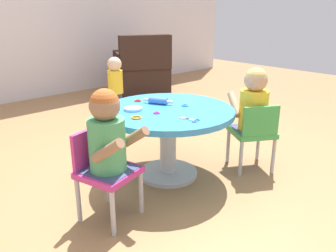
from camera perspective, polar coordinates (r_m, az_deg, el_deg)
ground_plane at (r=2.64m, az=-0.00°, el=-8.01°), size 10.00×10.00×0.00m
craft_table at (r=2.48m, az=-0.00°, el=0.31°), size 0.94×0.94×0.52m
child_chair_left at (r=2.06m, az=-10.48°, el=-7.08°), size 0.37×0.37×0.54m
seated_child_left at (r=1.94m, az=-10.00°, el=-1.36°), size 0.35×0.41×0.51m
child_chair_right at (r=2.68m, az=13.92°, el=-1.02°), size 0.41×0.41×0.54m
seated_child_right at (r=2.65m, az=13.95°, el=3.88°), size 0.41×0.44×0.51m
armchair_dark at (r=5.03m, az=-4.29°, el=8.79°), size 0.95×0.96×0.85m
toddler_standing at (r=4.03m, az=-8.66°, el=6.80°), size 0.17×0.17×0.67m
rolling_pin at (r=2.56m, az=-1.65°, el=4.19°), size 0.12×0.22×0.05m
craft_scissors at (r=2.20m, az=3.97°, el=1.03°), size 0.09×0.14×0.01m
playdough_blob_0 at (r=2.42m, az=-5.76°, el=2.84°), size 0.13×0.13×0.02m
cookie_cutter_0 at (r=2.24m, az=-5.24°, el=1.41°), size 0.07×0.07×0.01m
cookie_cutter_1 at (r=2.65m, az=-5.01°, el=4.19°), size 0.05×0.05×0.01m
cookie_cutter_2 at (r=2.52m, az=2.80°, el=3.44°), size 0.05×0.05×0.01m
cookie_cutter_3 at (r=2.34m, az=-1.89°, el=2.20°), size 0.05×0.05×0.01m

